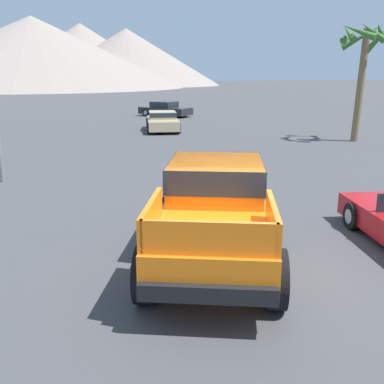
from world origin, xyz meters
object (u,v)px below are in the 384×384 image
(parked_car_dark, at_px, (165,109))
(palm_tree_tall, at_px, (364,51))
(parked_car_tan, at_px, (163,121))
(orange_pickup_truck, at_px, (215,208))

(parked_car_dark, relative_size, palm_tree_tall, 0.75)
(parked_car_dark, xyz_separation_m, parked_car_tan, (-3.29, -8.62, -0.00))
(orange_pickup_truck, distance_m, parked_car_dark, 29.00)
(parked_car_dark, distance_m, palm_tree_tall, 17.67)
(orange_pickup_truck, height_order, parked_car_dark, orange_pickup_truck)
(orange_pickup_truck, relative_size, parked_car_tan, 1.09)
(parked_car_tan, distance_m, palm_tree_tall, 11.86)
(orange_pickup_truck, distance_m, parked_car_tan, 19.79)
(orange_pickup_truck, bearing_deg, parked_car_dark, 99.97)
(orange_pickup_truck, relative_size, parked_car_dark, 1.11)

